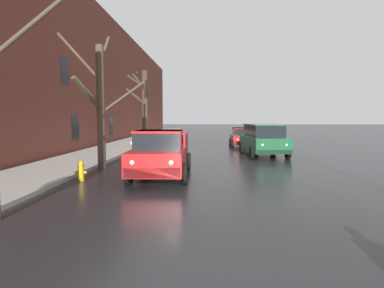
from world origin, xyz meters
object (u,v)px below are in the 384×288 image
at_px(bare_tree_second_along_sidewalk, 100,101).
at_px(suv_green_parked_kerbside_close, 263,139).
at_px(fire_hydrant, 81,171).
at_px(bare_tree_mid_block, 144,105).
at_px(sedan_red_parked_kerbside_mid, 243,137).
at_px(pickup_truck_red_approaching_near_lane, 161,153).

height_order(bare_tree_second_along_sidewalk, suv_green_parked_kerbside_close, bare_tree_second_along_sidewalk).
xyz_separation_m(bare_tree_second_along_sidewalk, fire_hydrant, (0.19, -2.85, -2.54)).
xyz_separation_m(bare_tree_second_along_sidewalk, bare_tree_mid_block, (-0.06, 10.15, 0.19)).
relative_size(bare_tree_second_along_sidewalk, sedan_red_parked_kerbside_mid, 1.47).
relative_size(bare_tree_second_along_sidewalk, pickup_truck_red_approaching_near_lane, 1.12).
bearing_deg(fire_hydrant, sedan_red_parked_kerbside_mid, 62.74).
bearing_deg(pickup_truck_red_approaching_near_lane, bare_tree_mid_block, 103.72).
height_order(bare_tree_second_along_sidewalk, fire_hydrant, bare_tree_second_along_sidewalk).
relative_size(suv_green_parked_kerbside_close, sedan_red_parked_kerbside_mid, 1.12).
height_order(pickup_truck_red_approaching_near_lane, fire_hydrant, pickup_truck_red_approaching_near_lane).
xyz_separation_m(bare_tree_mid_block, suv_green_parked_kerbside_close, (7.82, -5.22, -2.10)).
bearing_deg(suv_green_parked_kerbside_close, fire_hydrant, -134.24).
height_order(bare_tree_second_along_sidewalk, pickup_truck_red_approaching_near_lane, bare_tree_second_along_sidewalk).
relative_size(bare_tree_second_along_sidewalk, bare_tree_mid_block, 1.06).
relative_size(bare_tree_second_along_sidewalk, suv_green_parked_kerbside_close, 1.32).
distance_m(suv_green_parked_kerbside_close, fire_hydrant, 10.88).
bearing_deg(fire_hydrant, suv_green_parked_kerbside_close, 45.76).
xyz_separation_m(suv_green_parked_kerbside_close, fire_hydrant, (-7.57, -7.78, -0.63)).
bearing_deg(sedan_red_parked_kerbside_mid, fire_hydrant, -117.26).
bearing_deg(suv_green_parked_kerbside_close, bare_tree_mid_block, 146.27).
height_order(sedan_red_parked_kerbside_mid, fire_hydrant, sedan_red_parked_kerbside_mid).
height_order(bare_tree_second_along_sidewalk, bare_tree_mid_block, bare_tree_second_along_sidewalk).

